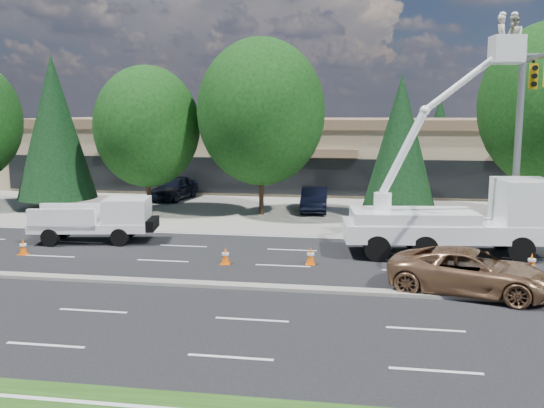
% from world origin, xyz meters
% --- Properties ---
extents(ground, '(140.00, 140.00, 0.00)m').
position_xyz_m(ground, '(0.00, 0.00, 0.00)').
color(ground, black).
rests_on(ground, ground).
extents(concrete_apron, '(140.00, 22.00, 0.01)m').
position_xyz_m(concrete_apron, '(0.00, 20.00, 0.01)').
color(concrete_apron, gray).
rests_on(concrete_apron, ground).
extents(road_median, '(120.00, 0.55, 0.12)m').
position_xyz_m(road_median, '(0.00, 0.00, 0.06)').
color(road_median, gray).
rests_on(road_median, ground).
extents(strip_mall, '(50.40, 15.40, 5.50)m').
position_xyz_m(strip_mall, '(0.00, 29.97, 2.83)').
color(strip_mall, tan).
rests_on(strip_mall, ground).
extents(tree_front_b, '(4.83, 4.83, 9.52)m').
position_xyz_m(tree_front_b, '(-16.00, 15.00, 5.11)').
color(tree_front_b, '#332114').
rests_on(tree_front_b, ground).
extents(tree_front_c, '(6.37, 6.37, 8.84)m').
position_xyz_m(tree_front_c, '(-10.00, 15.00, 5.17)').
color(tree_front_c, '#332114').
rests_on(tree_front_c, ground).
extents(tree_front_d, '(7.45, 7.45, 10.34)m').
position_xyz_m(tree_front_d, '(-3.00, 15.00, 6.05)').
color(tree_front_d, '#332114').
rests_on(tree_front_d, ground).
extents(tree_front_e, '(4.15, 4.15, 8.17)m').
position_xyz_m(tree_front_e, '(5.00, 15.00, 4.38)').
color(tree_front_e, '#332114').
rests_on(tree_front_e, ground).
extents(tree_back_a, '(4.75, 4.75, 9.36)m').
position_xyz_m(tree_back_a, '(-18.00, 42.00, 5.02)').
color(tree_back_a, '#332114').
rests_on(tree_back_a, ground).
extents(tree_back_b, '(6.05, 6.05, 11.92)m').
position_xyz_m(tree_back_b, '(-4.00, 42.00, 6.39)').
color(tree_back_b, '#332114').
rests_on(tree_back_b, ground).
extents(tree_back_c, '(3.85, 3.85, 7.58)m').
position_xyz_m(tree_back_c, '(10.00, 42.00, 4.07)').
color(tree_back_c, '#332114').
rests_on(tree_back_c, ground).
extents(signal_mast, '(2.76, 10.16, 9.00)m').
position_xyz_m(signal_mast, '(10.03, 7.04, 6.06)').
color(signal_mast, gray).
rests_on(signal_mast, ground).
extents(utility_pickup, '(5.68, 2.93, 2.07)m').
position_xyz_m(utility_pickup, '(-9.16, 6.27, 0.85)').
color(utility_pickup, white).
rests_on(utility_pickup, ground).
extents(bucket_truck, '(8.86, 3.66, 10.07)m').
position_xyz_m(bucket_truck, '(7.31, 6.22, 2.10)').
color(bucket_truck, white).
rests_on(bucket_truck, ground).
extents(traffic_cone_a, '(0.40, 0.40, 0.70)m').
position_xyz_m(traffic_cone_a, '(-11.31, 3.32, 0.34)').
color(traffic_cone_a, '#FF5F08').
rests_on(traffic_cone_a, ground).
extents(traffic_cone_b, '(0.40, 0.40, 0.70)m').
position_xyz_m(traffic_cone_b, '(-2.33, 3.11, 0.34)').
color(traffic_cone_b, '#FF5F08').
rests_on(traffic_cone_b, ground).
extents(traffic_cone_c, '(0.40, 0.40, 0.70)m').
position_xyz_m(traffic_cone_c, '(1.07, 3.61, 0.34)').
color(traffic_cone_c, '#FF5F08').
rests_on(traffic_cone_c, ground).
extents(traffic_cone_d, '(0.40, 0.40, 0.70)m').
position_xyz_m(traffic_cone_d, '(7.16, 3.44, 0.34)').
color(traffic_cone_d, '#FF5F08').
rests_on(traffic_cone_d, ground).
extents(traffic_cone_e, '(0.40, 0.40, 0.70)m').
position_xyz_m(traffic_cone_e, '(9.60, 4.04, 0.34)').
color(traffic_cone_e, '#FF5F08').
rests_on(traffic_cone_e, ground).
extents(minivan, '(5.88, 3.83, 1.50)m').
position_xyz_m(minivan, '(6.77, 0.60, 0.75)').
color(minivan, '#916746').
rests_on(minivan, ground).
extents(parked_car_west, '(2.53, 5.07, 1.66)m').
position_xyz_m(parked_car_west, '(-10.11, 20.14, 0.83)').
color(parked_car_west, black).
rests_on(parked_car_west, ground).
extents(parked_car_east, '(1.85, 4.59, 1.48)m').
position_xyz_m(parked_car_east, '(0.00, 16.74, 0.74)').
color(parked_car_east, black).
rests_on(parked_car_east, ground).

